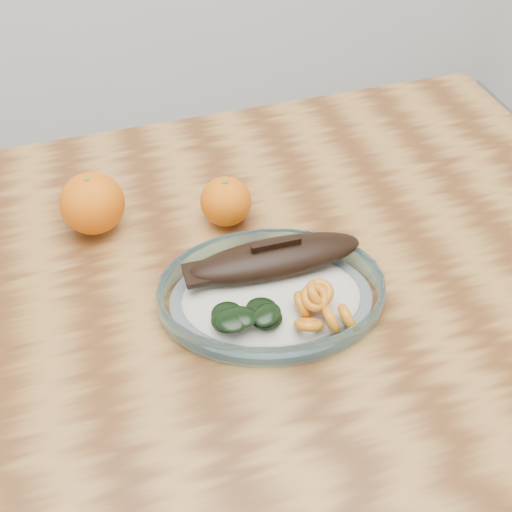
{
  "coord_description": "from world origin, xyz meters",
  "views": [
    {
      "loc": [
        -0.07,
        -0.49,
        1.32
      ],
      "look_at": [
        0.1,
        0.04,
        0.77
      ],
      "focal_mm": 45.0,
      "sensor_mm": 36.0,
      "label": 1
    }
  ],
  "objects_px": {
    "orange_right": "(226,201)",
    "orange_left": "(92,203)",
    "dining_table": "(192,362)",
    "plated_meal": "(272,291)"
  },
  "relations": [
    {
      "from": "orange_left",
      "to": "plated_meal",
      "type": "bearing_deg",
      "value": -47.05
    },
    {
      "from": "plated_meal",
      "to": "orange_right",
      "type": "bearing_deg",
      "value": 106.4
    },
    {
      "from": "dining_table",
      "to": "plated_meal",
      "type": "distance_m",
      "value": 0.15
    },
    {
      "from": "orange_left",
      "to": "orange_right",
      "type": "distance_m",
      "value": 0.17
    },
    {
      "from": "orange_left",
      "to": "orange_right",
      "type": "xyz_separation_m",
      "value": [
        0.17,
        -0.04,
        -0.01
      ]
    },
    {
      "from": "orange_left",
      "to": "dining_table",
      "type": "bearing_deg",
      "value": -66.01
    },
    {
      "from": "dining_table",
      "to": "plated_meal",
      "type": "bearing_deg",
      "value": -8.32
    },
    {
      "from": "dining_table",
      "to": "orange_left",
      "type": "xyz_separation_m",
      "value": [
        -0.08,
        0.18,
        0.14
      ]
    },
    {
      "from": "dining_table",
      "to": "orange_right",
      "type": "distance_m",
      "value": 0.21
    },
    {
      "from": "orange_right",
      "to": "orange_left",
      "type": "bearing_deg",
      "value": 167.21
    }
  ]
}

